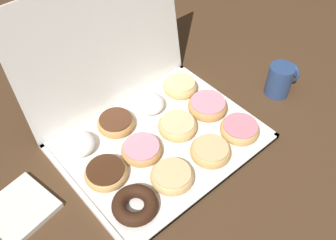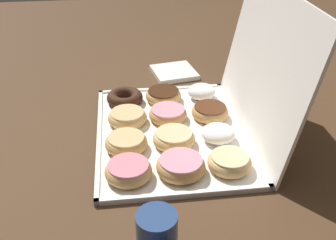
{
  "view_description": "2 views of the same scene",
  "coord_description": "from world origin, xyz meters",
  "px_view_note": "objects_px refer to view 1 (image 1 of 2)",
  "views": [
    {
      "loc": [
        -0.44,
        -0.53,
        0.83
      ],
      "look_at": [
        0.05,
        0.02,
        0.04
      ],
      "focal_mm": 40.66,
      "sensor_mm": 36.0,
      "label": 1
    },
    {
      "loc": [
        0.94,
        -0.13,
        0.63
      ],
      "look_at": [
        0.02,
        -0.01,
        0.06
      ],
      "focal_mm": 42.97,
      "sensor_mm": 36.0,
      "label": 2
    }
  ],
  "objects_px": {
    "glazed_ring_donut_11": "(180,86)",
    "pink_frosted_donut_7": "(207,105)",
    "glazed_ring_donut_6": "(178,126)",
    "glazed_ring_donut_1": "(172,176)",
    "chocolate_frosted_donut_9": "(116,123)",
    "pink_frosted_donut_5": "(141,149)",
    "chocolate_frosted_donut_4": "(107,174)",
    "coffee_mug": "(280,79)",
    "powdered_filled_donut_10": "(150,103)",
    "napkin_stack": "(20,209)",
    "donut_box": "(161,142)",
    "glazed_ring_donut_2": "(211,151)",
    "pink_frosted_donut_3": "(240,129)",
    "chocolate_cake_ring_donut_0": "(135,205)",
    "powdered_filled_donut_8": "(79,144)"
  },
  "relations": [
    {
      "from": "pink_frosted_donut_7",
      "to": "chocolate_frosted_donut_9",
      "type": "bearing_deg",
      "value": 153.61
    },
    {
      "from": "donut_box",
      "to": "napkin_stack",
      "type": "xyz_separation_m",
      "value": [
        -0.4,
        0.06,
        0.0
      ]
    },
    {
      "from": "glazed_ring_donut_2",
      "to": "glazed_ring_donut_6",
      "type": "distance_m",
      "value": 0.13
    },
    {
      "from": "chocolate_cake_ring_donut_0",
      "to": "glazed_ring_donut_1",
      "type": "relative_size",
      "value": 1.0
    },
    {
      "from": "pink_frosted_donut_7",
      "to": "chocolate_frosted_donut_9",
      "type": "xyz_separation_m",
      "value": [
        -0.25,
        0.12,
        -0.0
      ]
    },
    {
      "from": "pink_frosted_donut_3",
      "to": "chocolate_frosted_donut_9",
      "type": "relative_size",
      "value": 1.04
    },
    {
      "from": "chocolate_cake_ring_donut_0",
      "to": "chocolate_frosted_donut_9",
      "type": "xyz_separation_m",
      "value": [
        0.12,
        0.25,
        0.0
      ]
    },
    {
      "from": "pink_frosted_donut_3",
      "to": "chocolate_frosted_donut_4",
      "type": "bearing_deg",
      "value": 161.84
    },
    {
      "from": "donut_box",
      "to": "glazed_ring_donut_2",
      "type": "height_order",
      "value": "glazed_ring_donut_2"
    },
    {
      "from": "chocolate_frosted_donut_4",
      "to": "pink_frosted_donut_5",
      "type": "relative_size",
      "value": 1.01
    },
    {
      "from": "napkin_stack",
      "to": "powdered_filled_donut_8",
      "type": "bearing_deg",
      "value": 15.91
    },
    {
      "from": "glazed_ring_donut_6",
      "to": "powdered_filled_donut_10",
      "type": "bearing_deg",
      "value": 91.98
    },
    {
      "from": "pink_frosted_donut_3",
      "to": "pink_frosted_donut_7",
      "type": "distance_m",
      "value": 0.13
    },
    {
      "from": "glazed_ring_donut_1",
      "to": "powdered_filled_donut_8",
      "type": "xyz_separation_m",
      "value": [
        -0.12,
        0.24,
        0.0
      ]
    },
    {
      "from": "pink_frosted_donut_5",
      "to": "glazed_ring_donut_1",
      "type": "bearing_deg",
      "value": -87.82
    },
    {
      "from": "pink_frosted_donut_3",
      "to": "chocolate_frosted_donut_9",
      "type": "bearing_deg",
      "value": 134.89
    },
    {
      "from": "pink_frosted_donut_3",
      "to": "napkin_stack",
      "type": "bearing_deg",
      "value": 162.05
    },
    {
      "from": "coffee_mug",
      "to": "powdered_filled_donut_10",
      "type": "bearing_deg",
      "value": 150.89
    },
    {
      "from": "pink_frosted_donut_3",
      "to": "glazed_ring_donut_6",
      "type": "bearing_deg",
      "value": 135.05
    },
    {
      "from": "chocolate_frosted_donut_4",
      "to": "pink_frosted_donut_5",
      "type": "distance_m",
      "value": 0.12
    },
    {
      "from": "chocolate_frosted_donut_4",
      "to": "glazed_ring_donut_6",
      "type": "bearing_deg",
      "value": 0.47
    },
    {
      "from": "powdered_filled_donut_10",
      "to": "coffee_mug",
      "type": "relative_size",
      "value": 0.88
    },
    {
      "from": "napkin_stack",
      "to": "glazed_ring_donut_1",
      "type": "bearing_deg",
      "value": -28.62
    },
    {
      "from": "donut_box",
      "to": "glazed_ring_donut_1",
      "type": "bearing_deg",
      "value": -117.99
    },
    {
      "from": "chocolate_cake_ring_donut_0",
      "to": "chocolate_frosted_donut_9",
      "type": "relative_size",
      "value": 1.04
    },
    {
      "from": "pink_frosted_donut_5",
      "to": "glazed_ring_donut_11",
      "type": "distance_m",
      "value": 0.28
    },
    {
      "from": "pink_frosted_donut_5",
      "to": "coffee_mug",
      "type": "xyz_separation_m",
      "value": [
        0.49,
        -0.08,
        0.03
      ]
    },
    {
      "from": "chocolate_frosted_donut_9",
      "to": "pink_frosted_donut_5",
      "type": "bearing_deg",
      "value": -92.1
    },
    {
      "from": "glazed_ring_donut_2",
      "to": "chocolate_frosted_donut_9",
      "type": "xyz_separation_m",
      "value": [
        -0.13,
        0.25,
        -0.0
      ]
    },
    {
      "from": "glazed_ring_donut_2",
      "to": "pink_frosted_donut_3",
      "type": "xyz_separation_m",
      "value": [
        0.12,
        0.0,
        0.0
      ]
    },
    {
      "from": "glazed_ring_donut_11",
      "to": "pink_frosted_donut_7",
      "type": "bearing_deg",
      "value": -89.11
    },
    {
      "from": "glazed_ring_donut_2",
      "to": "chocolate_frosted_donut_9",
      "type": "relative_size",
      "value": 1.03
    },
    {
      "from": "pink_frosted_donut_7",
      "to": "glazed_ring_donut_6",
      "type": "bearing_deg",
      "value": -177.96
    },
    {
      "from": "powdered_filled_donut_10",
      "to": "pink_frosted_donut_3",
      "type": "bearing_deg",
      "value": -62.55
    },
    {
      "from": "coffee_mug",
      "to": "napkin_stack",
      "type": "relative_size",
      "value": 0.7
    },
    {
      "from": "pink_frosted_donut_7",
      "to": "donut_box",
      "type": "bearing_deg",
      "value": -179.25
    },
    {
      "from": "glazed_ring_donut_2",
      "to": "glazed_ring_donut_11",
      "type": "height_order",
      "value": "same"
    },
    {
      "from": "chocolate_frosted_donut_4",
      "to": "glazed_ring_donut_6",
      "type": "height_order",
      "value": "glazed_ring_donut_6"
    },
    {
      "from": "chocolate_frosted_donut_4",
      "to": "pink_frosted_donut_5",
      "type": "xyz_separation_m",
      "value": [
        0.12,
        0.01,
        -0.0
      ]
    },
    {
      "from": "glazed_ring_donut_1",
      "to": "napkin_stack",
      "type": "height_order",
      "value": "glazed_ring_donut_1"
    },
    {
      "from": "pink_frosted_donut_7",
      "to": "chocolate_cake_ring_donut_0",
      "type": "bearing_deg",
      "value": -161.34
    },
    {
      "from": "glazed_ring_donut_11",
      "to": "coffee_mug",
      "type": "relative_size",
      "value": 1.06
    },
    {
      "from": "chocolate_cake_ring_donut_0",
      "to": "pink_frosted_donut_5",
      "type": "bearing_deg",
      "value": 46.99
    },
    {
      "from": "pink_frosted_donut_5",
      "to": "chocolate_frosted_donut_4",
      "type": "bearing_deg",
      "value": -176.34
    },
    {
      "from": "pink_frosted_donut_3",
      "to": "glazed_ring_donut_6",
      "type": "distance_m",
      "value": 0.18
    },
    {
      "from": "pink_frosted_donut_7",
      "to": "glazed_ring_donut_1",
      "type": "bearing_deg",
      "value": -153.86
    },
    {
      "from": "chocolate_frosted_donut_4",
      "to": "pink_frosted_donut_7",
      "type": "height_order",
      "value": "pink_frosted_donut_7"
    },
    {
      "from": "donut_box",
      "to": "glazed_ring_donut_6",
      "type": "bearing_deg",
      "value": -1.77
    },
    {
      "from": "donut_box",
      "to": "pink_frosted_donut_5",
      "type": "distance_m",
      "value": 0.07
    },
    {
      "from": "powdered_filled_donut_8",
      "to": "powdered_filled_donut_10",
      "type": "relative_size",
      "value": 0.97
    }
  ]
}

